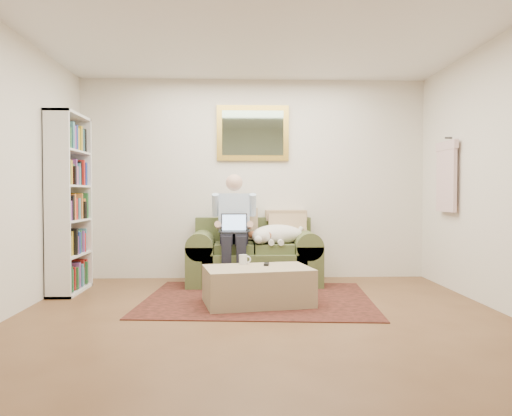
{
  "coord_description": "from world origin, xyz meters",
  "views": [
    {
      "loc": [
        -0.2,
        -4.05,
        1.11
      ],
      "look_at": [
        -0.01,
        1.45,
        0.95
      ],
      "focal_mm": 35.0,
      "sensor_mm": 36.0,
      "label": 1
    }
  ],
  "objects": [
    {
      "name": "seated_man",
      "position": [
        -0.25,
        1.91,
        0.67
      ],
      "size": [
        0.53,
        0.75,
        1.35
      ],
      "primitive_type": null,
      "color": "#8CAED8",
      "rests_on": "sofa"
    },
    {
      "name": "bookshelf",
      "position": [
        -2.1,
        1.6,
        1.0
      ],
      "size": [
        0.28,
        0.8,
        2.0
      ],
      "primitive_type": null,
      "color": "white",
      "rests_on": "room_shell"
    },
    {
      "name": "hanging_shirt",
      "position": [
        2.19,
        1.6,
        1.35
      ],
      "size": [
        0.06,
        0.52,
        0.9
      ],
      "primitive_type": null,
      "color": "beige",
      "rests_on": "room_shell"
    },
    {
      "name": "sleeping_dog",
      "position": [
        0.28,
        1.98,
        0.61
      ],
      "size": [
        0.66,
        0.41,
        0.25
      ],
      "primitive_type": null,
      "color": "white",
      "rests_on": "sofa"
    },
    {
      "name": "sofa",
      "position": [
        -0.01,
        2.06,
        0.28
      ],
      "size": [
        1.6,
        0.81,
        0.96
      ],
      "color": "#576737",
      "rests_on": "room_shell"
    },
    {
      "name": "rug",
      "position": [
        0.0,
        1.15,
        0.01
      ],
      "size": [
        2.48,
        2.06,
        0.01
      ],
      "primitive_type": "cube",
      "rotation": [
        0.0,
        0.0,
        -0.08
      ],
      "color": "black",
      "rests_on": "room_shell"
    },
    {
      "name": "room_shell",
      "position": [
        0.0,
        0.35,
        1.3
      ],
      "size": [
        4.51,
        5.0,
        2.61
      ],
      "color": "brown",
      "rests_on": "ground"
    },
    {
      "name": "laptop",
      "position": [
        -0.25,
        1.85,
        0.71
      ],
      "size": [
        0.31,
        0.25,
        0.23
      ],
      "color": "black",
      "rests_on": "seated_man"
    },
    {
      "name": "coffee_mug",
      "position": [
        -0.15,
        1.1,
        0.43
      ],
      "size": [
        0.08,
        0.08,
        0.1
      ],
      "primitive_type": "cylinder",
      "color": "white",
      "rests_on": "ottoman"
    },
    {
      "name": "ottoman",
      "position": [
        -0.01,
        0.88,
        0.19
      ],
      "size": [
        1.14,
        0.84,
        0.38
      ],
      "primitive_type": "cube",
      "rotation": [
        0.0,
        0.0,
        0.19
      ],
      "color": "tan",
      "rests_on": "room_shell"
    },
    {
      "name": "wall_mirror",
      "position": [
        -0.01,
        2.47,
        1.9
      ],
      "size": [
        0.94,
        0.04,
        0.72
      ],
      "color": "gold",
      "rests_on": "room_shell"
    },
    {
      "name": "tv_remote",
      "position": [
        0.09,
        1.03,
        0.39
      ],
      "size": [
        0.06,
        0.15,
        0.02
      ],
      "primitive_type": "cube",
      "rotation": [
        0.0,
        0.0,
        -0.1
      ],
      "color": "black",
      "rests_on": "ottoman"
    }
  ]
}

